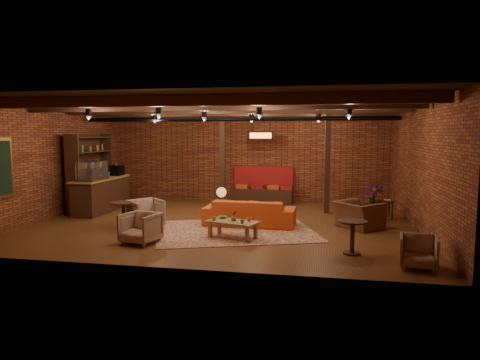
% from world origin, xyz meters
% --- Properties ---
extents(floor, '(10.00, 10.00, 0.00)m').
position_xyz_m(floor, '(0.00, 0.00, 0.00)').
color(floor, '#3B1F0E').
rests_on(floor, ground).
extents(ceiling, '(10.00, 8.00, 0.02)m').
position_xyz_m(ceiling, '(0.00, 0.00, 3.20)').
color(ceiling, black).
rests_on(ceiling, wall_back).
extents(wall_back, '(10.00, 0.02, 3.20)m').
position_xyz_m(wall_back, '(0.00, 4.00, 1.60)').
color(wall_back, maroon).
rests_on(wall_back, ground).
extents(wall_front, '(10.00, 0.02, 3.20)m').
position_xyz_m(wall_front, '(0.00, -4.00, 1.60)').
color(wall_front, maroon).
rests_on(wall_front, ground).
extents(wall_left, '(0.02, 8.00, 3.20)m').
position_xyz_m(wall_left, '(-5.00, 0.00, 1.60)').
color(wall_left, maroon).
rests_on(wall_left, ground).
extents(wall_right, '(0.02, 8.00, 3.20)m').
position_xyz_m(wall_right, '(5.00, 0.00, 1.60)').
color(wall_right, maroon).
rests_on(wall_right, ground).
extents(ceiling_beams, '(9.80, 6.40, 0.22)m').
position_xyz_m(ceiling_beams, '(0.00, 0.00, 3.08)').
color(ceiling_beams, '#321D10').
rests_on(ceiling_beams, ceiling).
extents(ceiling_pipe, '(9.60, 0.12, 0.12)m').
position_xyz_m(ceiling_pipe, '(0.00, 1.60, 2.85)').
color(ceiling_pipe, black).
rests_on(ceiling_pipe, ceiling).
extents(post_left, '(0.16, 0.16, 3.20)m').
position_xyz_m(post_left, '(-0.60, 2.60, 1.60)').
color(post_left, '#321D10').
rests_on(post_left, ground).
extents(post_right, '(0.16, 0.16, 3.20)m').
position_xyz_m(post_right, '(2.80, 2.00, 1.60)').
color(post_right, '#321D10').
rests_on(post_right, ground).
extents(service_counter, '(0.80, 2.50, 1.60)m').
position_xyz_m(service_counter, '(-4.10, 1.00, 0.80)').
color(service_counter, '#321D10').
rests_on(service_counter, ground).
extents(plant_counter, '(0.35, 0.39, 0.30)m').
position_xyz_m(plant_counter, '(-4.00, 1.20, 1.22)').
color(plant_counter, '#337F33').
rests_on(plant_counter, service_counter).
extents(shelving_hutch, '(0.52, 2.00, 2.40)m').
position_xyz_m(shelving_hutch, '(-4.50, 1.10, 1.20)').
color(shelving_hutch, '#321D10').
rests_on(shelving_hutch, ground).
extents(banquette, '(2.10, 0.70, 1.00)m').
position_xyz_m(banquette, '(0.60, 3.55, 0.50)').
color(banquette, maroon).
rests_on(banquette, ground).
extents(service_sign, '(0.86, 0.06, 0.30)m').
position_xyz_m(service_sign, '(0.60, 3.10, 2.35)').
color(service_sign, '#E25316').
rests_on(service_sign, ceiling).
extents(ceiling_spotlights, '(6.40, 4.40, 0.28)m').
position_xyz_m(ceiling_spotlights, '(0.00, 0.00, 2.86)').
color(ceiling_spotlights, black).
rests_on(ceiling_spotlights, ceiling).
extents(rug, '(4.56, 4.01, 0.01)m').
position_xyz_m(rug, '(0.54, -0.90, 0.01)').
color(rug, maroon).
rests_on(rug, floor).
extents(sofa, '(2.41, 0.99, 0.70)m').
position_xyz_m(sofa, '(0.77, -0.19, 0.35)').
color(sofa, '#C44A1B').
rests_on(sofa, floor).
extents(coffee_table, '(1.30, 0.93, 0.65)m').
position_xyz_m(coffee_table, '(0.60, -1.61, 0.36)').
color(coffee_table, '#916044').
rests_on(coffee_table, floor).
extents(side_table_lamp, '(0.56, 0.56, 0.90)m').
position_xyz_m(side_table_lamp, '(-0.17, 0.59, 0.68)').
color(side_table_lamp, '#321D10').
rests_on(side_table_lamp, floor).
extents(round_table_left, '(0.64, 0.64, 0.66)m').
position_xyz_m(round_table_left, '(-2.38, -1.04, 0.45)').
color(round_table_left, '#321D10').
rests_on(round_table_left, floor).
extents(armchair_a, '(1.06, 1.06, 0.80)m').
position_xyz_m(armchair_a, '(-1.85, -0.86, 0.40)').
color(armchair_a, '#BDAB92').
rests_on(armchair_a, floor).
extents(armchair_b, '(0.87, 0.83, 0.75)m').
position_xyz_m(armchair_b, '(-1.32, -2.42, 0.37)').
color(armchair_b, '#BDAB92').
rests_on(armchair_b, floor).
extents(armchair_right, '(1.22, 1.25, 0.93)m').
position_xyz_m(armchair_right, '(3.57, -0.01, 0.46)').
color(armchair_right, brown).
rests_on(armchair_right, floor).
extents(side_table_book, '(0.51, 0.51, 0.54)m').
position_xyz_m(side_table_book, '(4.40, 1.47, 0.48)').
color(side_table_book, '#321D10').
rests_on(side_table_book, floor).
extents(round_table_right, '(0.59, 0.59, 0.69)m').
position_xyz_m(round_table_right, '(3.24, -2.45, 0.46)').
color(round_table_right, '#321D10').
rests_on(round_table_right, floor).
extents(armchair_far, '(0.73, 0.70, 0.65)m').
position_xyz_m(armchair_far, '(4.36, -3.15, 0.33)').
color(armchair_far, '#BDAB92').
rests_on(armchair_far, floor).
extents(plant_tall, '(1.70, 1.70, 3.01)m').
position_xyz_m(plant_tall, '(4.05, 1.15, 1.50)').
color(plant_tall, '#4C7F4C').
rests_on(plant_tall, floor).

